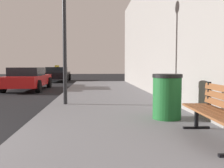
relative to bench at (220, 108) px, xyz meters
name	(u,v)px	position (x,y,z in m)	size (l,w,h in m)	color
sidewalk	(135,152)	(-1.39, -0.26, -0.59)	(4.00, 32.00, 0.15)	slate
bench	(220,108)	(0.00, 0.00, 0.00)	(0.57, 1.72, 0.89)	brown
trash_bin	(167,96)	(-0.35, 1.64, 0.00)	(0.66, 0.66, 1.01)	#195926
street_lamp	(64,13)	(-2.89, 3.97, 2.30)	(0.36, 0.36, 4.08)	black
car_red	(28,79)	(-5.68, 10.24, -0.02)	(1.98, 4.56, 1.27)	red
car_black	(57,74)	(-5.23, 18.09, -0.01)	(2.05, 4.48, 1.43)	black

